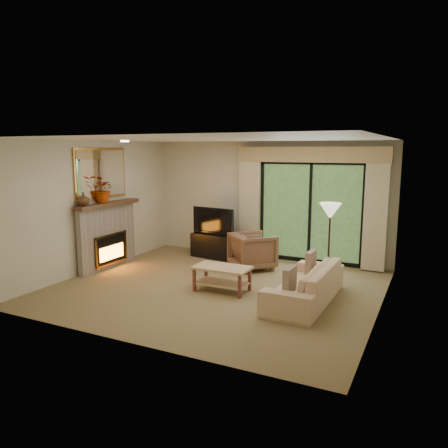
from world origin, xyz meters
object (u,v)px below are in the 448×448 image
at_px(coffee_table, 222,279).
at_px(armchair, 253,251).
at_px(media_console, 216,246).
at_px(sofa, 305,283).

bearing_deg(coffee_table, armchair, 92.06).
xyz_separation_m(media_console, sofa, (2.62, -1.97, 0.03)).
relative_size(media_console, sofa, 0.53).
height_order(sofa, coffee_table, sofa).
height_order(media_console, sofa, sofa).
relative_size(media_console, coffee_table, 1.12).
distance_m(media_console, coffee_table, 2.40).
distance_m(media_console, sofa, 3.28).
relative_size(media_console, armchair, 1.33).
bearing_deg(sofa, armchair, -132.80).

